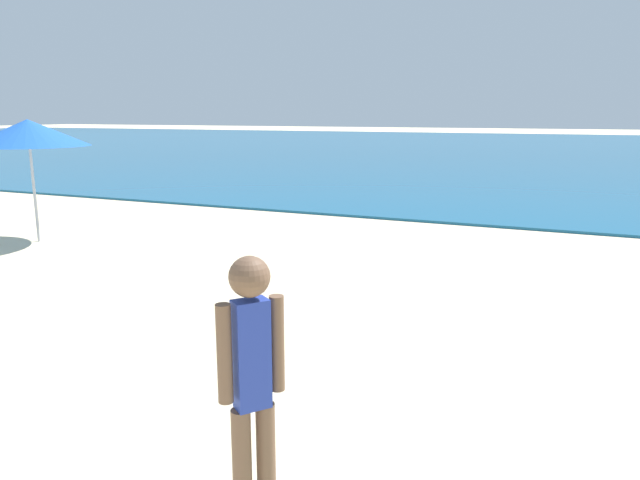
% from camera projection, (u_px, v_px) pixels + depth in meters
% --- Properties ---
extents(water, '(160.00, 60.00, 0.06)m').
position_uv_depth(water, '(527.00, 148.00, 40.11)').
color(water, '#14567F').
rests_on(water, ground).
extents(person_standing, '(0.26, 0.32, 1.65)m').
position_uv_depth(person_standing, '(252.00, 385.00, 3.19)').
color(person_standing, brown).
rests_on(person_standing, ground).
extents(beach_umbrella, '(2.13, 2.13, 2.26)m').
position_uv_depth(beach_umbrella, '(28.00, 133.00, 10.77)').
color(beach_umbrella, '#B7B7BC').
rests_on(beach_umbrella, ground).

